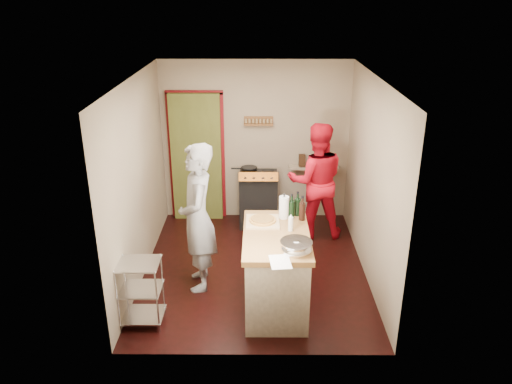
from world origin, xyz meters
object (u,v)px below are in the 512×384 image
at_px(island, 276,269).
at_px(wire_shelving, 140,290).
at_px(stove, 258,198).
at_px(person_stripe, 198,218).
at_px(person_red, 316,181).

bearing_deg(island, wire_shelving, -167.31).
relative_size(stove, wire_shelving, 1.26).
bearing_deg(island, stove, 95.39).
bearing_deg(stove, person_stripe, -112.44).
bearing_deg(stove, wire_shelving, -116.85).
xyz_separation_m(wire_shelving, person_stripe, (0.58, 0.81, 0.52)).
xyz_separation_m(island, person_red, (0.66, 1.90, 0.39)).
xyz_separation_m(stove, wire_shelving, (-1.33, -2.62, -0.01)).
height_order(wire_shelving, island, island).
xyz_separation_m(stove, island, (0.21, -2.28, 0.06)).
xyz_separation_m(island, person_stripe, (-0.96, 0.46, 0.44)).
relative_size(wire_shelving, person_stripe, 0.42).
xyz_separation_m(wire_shelving, island, (1.54, 0.35, 0.07)).
distance_m(island, person_stripe, 1.16).
bearing_deg(wire_shelving, island, 12.69).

